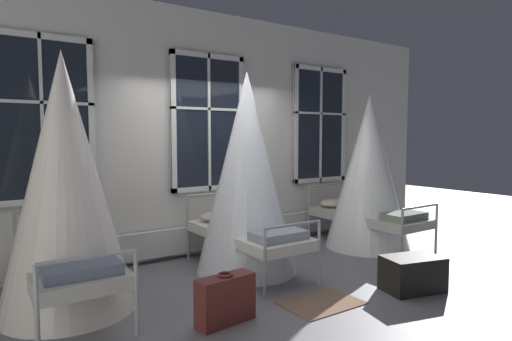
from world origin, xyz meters
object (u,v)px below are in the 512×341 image
cot_first (65,187)px  cot_second (247,175)px  cot_third (368,174)px  travel_trunk (413,274)px  suitcase_dark (225,299)px

cot_first → cot_second: bearing=-86.9°
cot_second → cot_third: (2.19, -0.06, -0.09)m
cot_first → cot_second: 2.14m
travel_trunk → cot_first: bearing=153.7°
suitcase_dark → travel_trunk: 2.18m
cot_first → cot_third: (4.33, -0.01, -0.09)m
cot_first → cot_second: cot_first is taller
cot_first → travel_trunk: bearing=-114.6°
cot_first → cot_second: size_ratio=1.00×
cot_first → suitcase_dark: 1.88m
cot_first → cot_third: cot_first is taller
cot_second → cot_third: bearing=-91.3°
cot_first → cot_third: bearing=-88.5°
suitcase_dark → travel_trunk: suitcase_dark is taller
cot_third → travel_trunk: size_ratio=3.66×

